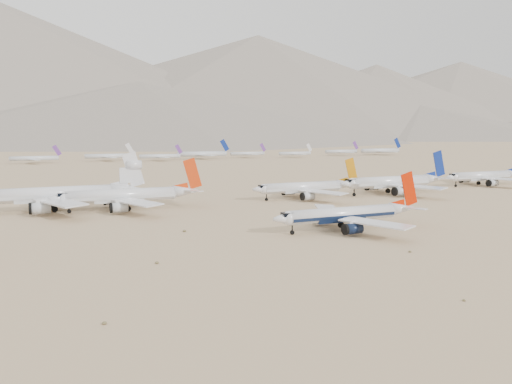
% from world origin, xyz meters
% --- Properties ---
extents(ground, '(7000.00, 7000.00, 0.00)m').
position_xyz_m(ground, '(0.00, 0.00, 0.00)').
color(ground, '#9C815B').
rests_on(ground, ground).
extents(main_airliner, '(44.21, 43.18, 15.60)m').
position_xyz_m(main_airliner, '(12.41, -0.18, 4.29)').
color(main_airliner, silver).
rests_on(main_airliner, ground).
extents(row2_navy_widebody, '(51.95, 50.80, 18.48)m').
position_xyz_m(row2_navy_widebody, '(73.91, 57.55, 5.16)').
color(row2_navy_widebody, silver).
rests_on(row2_navy_widebody, ground).
extents(row2_gold_tail, '(45.04, 44.05, 16.04)m').
position_xyz_m(row2_gold_tail, '(32.08, 59.55, 4.48)').
color(row2_gold_tail, silver).
rests_on(row2_gold_tail, ground).
extents(row2_orange_tail, '(49.19, 48.12, 17.55)m').
position_xyz_m(row2_orange_tail, '(-38.42, 58.83, 4.92)').
color(row2_orange_tail, silver).
rests_on(row2_orange_tail, ground).
extents(row2_white_trijet, '(56.13, 54.85, 19.89)m').
position_xyz_m(row2_white_trijet, '(-60.69, 66.74, 5.76)').
color(row2_white_trijet, silver).
rests_on(row2_white_trijet, ground).
extents(row2_blue_far, '(47.07, 46.02, 16.73)m').
position_xyz_m(row2_blue_far, '(136.49, 66.75, 4.66)').
color(row2_blue_far, silver).
rests_on(row2_blue_far, ground).
extents(distant_storage_row, '(581.51, 54.25, 16.28)m').
position_xyz_m(distant_storage_row, '(40.87, 331.31, 4.44)').
color(distant_storage_row, silver).
rests_on(distant_storage_row, ground).
extents(mountain_range, '(7354.00, 3024.00, 470.00)m').
position_xyz_m(mountain_range, '(70.18, 1648.01, 190.32)').
color(mountain_range, slate).
rests_on(mountain_range, ground).
extents(foothills, '(4637.50, 1395.00, 155.00)m').
position_xyz_m(foothills, '(526.68, 1100.00, 67.15)').
color(foothills, slate).
rests_on(foothills, ground).
extents(desert_scrub, '(219.83, 121.67, 0.63)m').
position_xyz_m(desert_scrub, '(-26.91, -24.06, 0.28)').
color(desert_scrub, brown).
rests_on(desert_scrub, ground).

